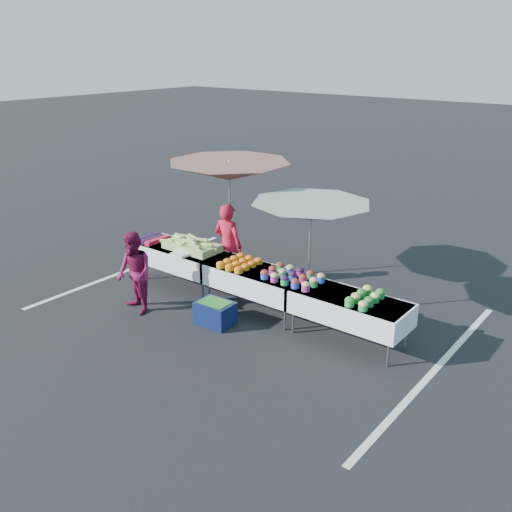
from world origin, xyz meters
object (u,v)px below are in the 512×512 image
Objects in this scene: vendor at (228,245)px; umbrella_left at (229,172)px; table_center at (256,279)px; umbrella_right at (311,212)px; storage_bin at (215,312)px; table_left at (181,256)px; customer at (134,273)px; table_right at (349,307)px.

umbrella_left is (-0.16, 0.25, 1.33)m from vendor.
umbrella_left is at bearing 147.38° from table_center.
storage_bin is (-1.01, -1.22, -1.61)m from umbrella_right.
table_left is 1.16× the size of vendor.
table_left is 1.31× the size of customer.
vendor is 1.74m from storage_bin.
storage_bin is (-2.01, -0.82, -0.38)m from table_right.
table_center is at bearing 56.17° from customer.
table_right is (3.60, 0.00, 0.00)m from table_left.
table_right is 1.16× the size of vendor.
vendor is at bearing 153.29° from table_center.
customer is 2.56m from umbrella_left.
umbrella_left reaches higher than storage_bin.
table_center is 1.52m from umbrella_right.
table_center is at bearing -153.43° from umbrella_right.
umbrella_right reaches higher than table_center.
umbrella_left is 4.86× the size of storage_bin.
umbrella_left reaches higher than customer.
vendor is 1.13× the size of customer.
umbrella_left is (-3.05, 0.80, 1.54)m from table_right.
customer is at bearing 70.34° from vendor.
umbrella_left is (-1.25, 0.80, 1.54)m from table_center.
table_center is (1.80, 0.00, 0.00)m from table_left.
umbrella_right reaches higher than storage_bin.
table_right is 0.87× the size of umbrella_right.
storage_bin is at bearing -157.76° from table_right.
umbrella_right is (1.89, -0.15, 1.01)m from vendor.
customer reaches higher than table_center.
umbrella_left is at bearing 55.50° from table_left.
table_right is 2.98× the size of storage_bin.
storage_bin is at bearing -57.36° from umbrella_left.
umbrella_right is (2.60, 0.40, 1.23)m from table_left.
umbrella_left is 2.11m from umbrella_right.
storage_bin is at bearing 36.12° from customer.
vendor is 2.56× the size of storage_bin.
storage_bin is (0.88, -1.37, -0.60)m from vendor.
table_left is at bearing -124.50° from umbrella_left.
table_left is 0.87× the size of umbrella_right.
table_center is 2.98× the size of storage_bin.
storage_bin is at bearing -27.36° from table_left.
table_left is at bearing 115.96° from customer.
table_center is at bearing -32.62° from umbrella_left.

